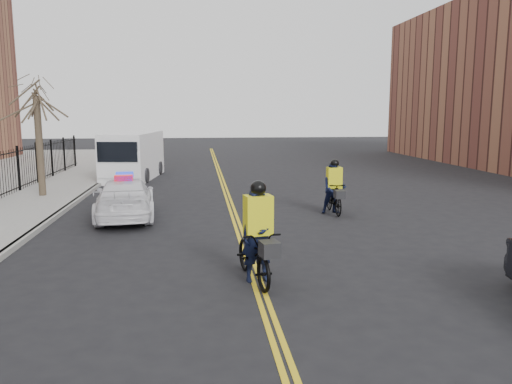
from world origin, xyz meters
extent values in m
plane|color=black|center=(0.00, 0.00, 0.00)|extent=(120.00, 120.00, 0.00)
cube|color=gold|center=(-0.08, 8.00, 0.01)|extent=(0.10, 60.00, 0.01)
cube|color=gold|center=(0.08, 8.00, 0.01)|extent=(0.10, 60.00, 0.01)
cube|color=gray|center=(-7.50, 8.00, 0.07)|extent=(3.00, 60.00, 0.15)
cube|color=gray|center=(-6.00, 8.00, 0.07)|extent=(0.20, 60.00, 0.15)
cylinder|color=#3B2F23|center=(-7.60, 10.00, 2.15)|extent=(0.28, 0.28, 4.00)
imported|color=white|center=(-3.66, 5.74, 0.67)|extent=(2.34, 4.77, 1.34)
cube|color=#0C26CC|center=(-3.66, 5.74, 1.42)|extent=(0.68, 1.27, 0.16)
cube|color=white|center=(-4.69, 16.20, 1.23)|extent=(2.83, 5.99, 2.46)
cube|color=white|center=(-5.00, 13.70, 1.02)|extent=(2.17, 1.11, 1.28)
cube|color=black|center=(-5.05, 13.28, 1.66)|extent=(1.92, 0.34, 0.96)
cylinder|color=black|center=(-5.91, 14.62, 0.37)|extent=(0.36, 0.78, 0.75)
cylinder|color=black|center=(-3.89, 14.37, 0.37)|extent=(0.36, 0.78, 0.75)
cylinder|color=black|center=(-5.48, 18.02, 0.37)|extent=(0.36, 0.78, 0.75)
cylinder|color=black|center=(-3.47, 17.77, 0.37)|extent=(0.36, 0.78, 0.75)
imported|color=black|center=(0.03, -1.06, 0.57)|extent=(1.14, 2.28, 1.15)
imported|color=black|center=(0.03, -1.06, 0.98)|extent=(0.79, 0.59, 1.97)
cube|color=yellow|center=(0.03, -1.06, 1.42)|extent=(0.62, 0.47, 0.83)
sphere|color=black|center=(0.03, -1.06, 1.98)|extent=(0.33, 0.33, 0.33)
cube|color=black|center=(0.17, -1.81, 0.89)|extent=(0.42, 0.46, 0.31)
imported|color=black|center=(3.50, 5.67, 0.57)|extent=(0.55, 1.90, 1.14)
imported|color=black|center=(3.50, 5.67, 0.88)|extent=(0.86, 0.67, 1.76)
cube|color=yellow|center=(3.50, 5.67, 1.27)|extent=(0.50, 0.35, 0.74)
sphere|color=black|center=(3.50, 5.67, 1.77)|extent=(0.30, 0.30, 0.30)
cube|color=black|center=(3.50, 4.98, 0.80)|extent=(0.32, 0.37, 0.27)
camera|label=1|loc=(-1.16, -11.12, 3.52)|focal=35.00mm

